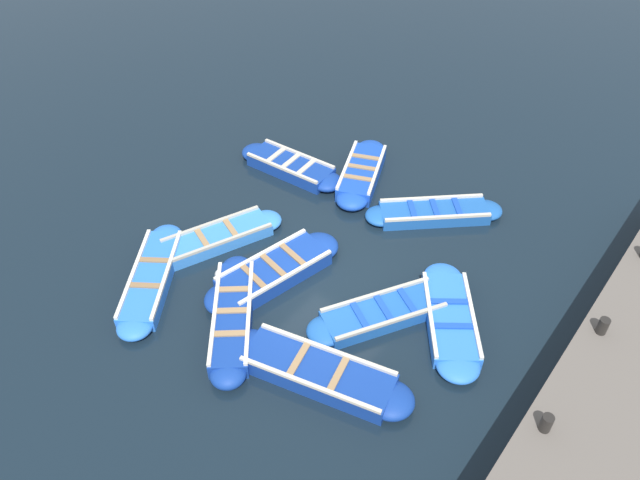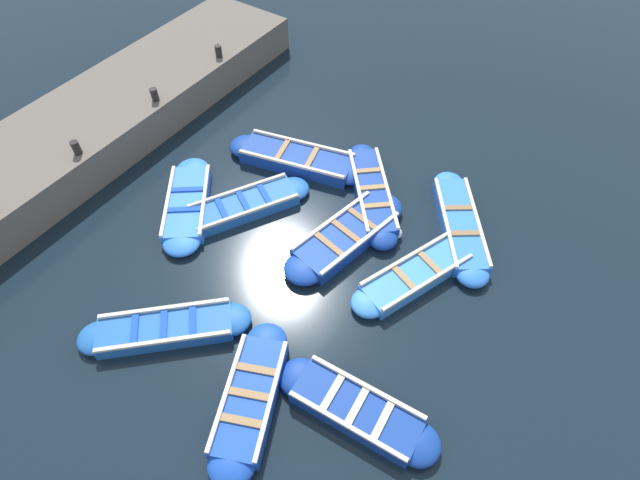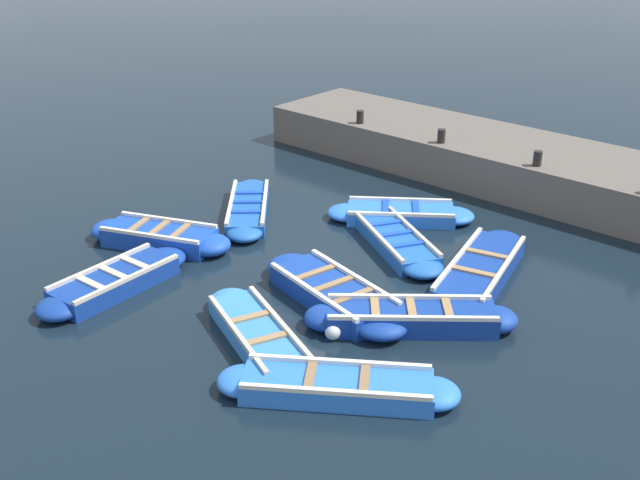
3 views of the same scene
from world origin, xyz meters
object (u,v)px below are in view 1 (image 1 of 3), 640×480
(boat_tucked, at_px, (318,373))
(boat_stern_in, at_px, (434,213))
(bollard_mid_north, at_px, (546,423))
(boat_outer_left, at_px, (274,272))
(boat_end_of_row, at_px, (362,173))
(boat_mid_row, at_px, (217,238))
(boat_far_corner, at_px, (233,317))
(boat_alongside, at_px, (450,318))
(boat_bow_out, at_px, (291,167))
(boat_near_quay, at_px, (152,278))
(buoy_orange_near, at_px, (221,275))
(boat_drifting, at_px, (383,313))
(bollard_mid_south, at_px, (603,326))

(boat_tucked, relative_size, boat_stern_in, 1.30)
(bollard_mid_north, bearing_deg, boat_outer_left, 174.96)
(boat_end_of_row, height_order, boat_mid_row, boat_end_of_row)
(boat_tucked, bearing_deg, boat_mid_row, 160.18)
(boat_end_of_row, height_order, boat_far_corner, boat_end_of_row)
(boat_end_of_row, relative_size, boat_mid_row, 0.95)
(boat_far_corner, bearing_deg, boat_end_of_row, 97.85)
(boat_alongside, relative_size, boat_far_corner, 0.98)
(boat_bow_out, bearing_deg, boat_near_quay, -86.99)
(buoy_orange_near, bearing_deg, boat_alongside, 23.56)
(boat_near_quay, bearing_deg, boat_drifting, 26.98)
(boat_bow_out, distance_m, buoy_orange_near, 4.38)
(boat_near_quay, distance_m, boat_outer_left, 2.77)
(boat_far_corner, xyz_separation_m, bollard_mid_south, (6.31, 3.59, 1.01))
(boat_outer_left, distance_m, bollard_mid_north, 6.62)
(boat_drifting, bearing_deg, bollard_mid_north, -16.08)
(boat_stern_in, bearing_deg, bollard_mid_south, -23.64)
(boat_outer_left, bearing_deg, boat_drifting, 11.67)
(boat_bow_out, bearing_deg, boat_drifting, -29.44)
(boat_outer_left, xyz_separation_m, boat_far_corner, (0.21, -1.56, 0.01))
(boat_far_corner, bearing_deg, bollard_mid_south, 29.64)
(boat_bow_out, relative_size, boat_outer_left, 0.89)
(boat_near_quay, xyz_separation_m, boat_mid_row, (0.21, 1.87, -0.01))
(boat_alongside, bearing_deg, boat_end_of_row, 145.96)
(boat_far_corner, xyz_separation_m, buoy_orange_near, (-1.14, 0.77, -0.06))
(boat_near_quay, xyz_separation_m, boat_outer_left, (2.07, 1.85, 0.02))
(boat_alongside, xyz_separation_m, boat_near_quay, (-5.90, -3.14, 0.01))
(boat_outer_left, bearing_deg, buoy_orange_near, -139.65)
(boat_far_corner, relative_size, buoy_orange_near, 12.09)
(boat_outer_left, xyz_separation_m, bollard_mid_south, (6.52, 2.03, 1.02))
(boat_end_of_row, xyz_separation_m, buoy_orange_near, (-0.33, -5.08, -0.06))
(bollard_mid_north, bearing_deg, boat_alongside, 145.20)
(bollard_mid_north, distance_m, buoy_orange_near, 7.53)
(boat_outer_left, height_order, bollard_mid_south, bollard_mid_south)
(boat_bow_out, bearing_deg, buoy_orange_near, -71.24)
(bollard_mid_south, bearing_deg, buoy_orange_near, -159.24)
(boat_alongside, relative_size, bollard_mid_north, 9.08)
(boat_near_quay, bearing_deg, boat_alongside, 27.98)
(boat_alongside, relative_size, boat_mid_row, 0.92)
(boat_tucked, distance_m, bollard_mid_north, 4.25)
(boat_near_quay, height_order, boat_stern_in, boat_near_quay)
(boat_tucked, height_order, boat_drifting, boat_tucked)
(boat_bow_out, height_order, boat_tucked, boat_tucked)
(boat_bow_out, xyz_separation_m, boat_drifting, (4.97, -2.81, -0.03))
(boat_drifting, height_order, boat_stern_in, boat_stern_in)
(boat_near_quay, distance_m, bollard_mid_north, 8.74)
(boat_bow_out, height_order, boat_outer_left, boat_outer_left)
(boat_near_quay, relative_size, buoy_orange_near, 12.65)
(boat_end_of_row, distance_m, boat_outer_left, 4.33)
(boat_stern_in, relative_size, bollard_mid_north, 8.87)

